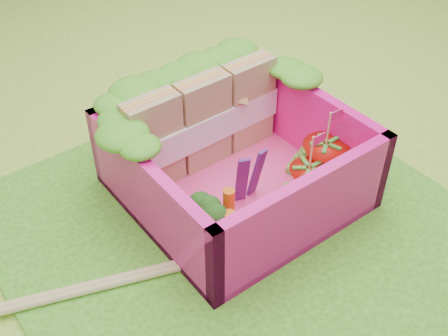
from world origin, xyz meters
TOP-DOWN VIEW (x-y plane):
  - ground at (0.00, 0.00)m, footprint 14.00×14.00m
  - placemat at (0.00, 0.00)m, footprint 2.60×2.60m
  - bento_floor at (0.18, 0.24)m, footprint 1.30×1.30m
  - bento_box at (0.18, 0.24)m, footprint 1.30×1.30m
  - lettuce_ruffle at (0.18, 0.69)m, footprint 1.43×0.76m
  - sandwich_stack at (0.19, 0.58)m, footprint 1.13×0.20m
  - broccoli at (-0.27, -0.02)m, footprint 0.35×0.35m
  - carrot_sticks at (-0.11, -0.07)m, footprint 0.17×0.20m
  - purple_wedges at (0.17, 0.09)m, footprint 0.19×0.05m
  - strawberry_left at (0.46, -0.12)m, footprint 0.24×0.24m
  - strawberry_right at (0.66, -0.05)m, footprint 0.29×0.29m
  - snap_peas at (0.58, 0.00)m, footprint 0.58×0.55m
  - chopsticks at (-0.91, 0.09)m, footprint 2.12×0.77m

SIDE VIEW (x-z plane):
  - ground at x=0.00m, z-range 0.00..0.00m
  - placemat at x=0.00m, z-range 0.00..0.03m
  - chopsticks at x=-0.91m, z-range 0.03..0.08m
  - bento_floor at x=0.18m, z-range 0.03..0.08m
  - snap_peas at x=0.58m, z-range 0.08..0.13m
  - strawberry_left at x=0.46m, z-range -0.03..0.45m
  - carrot_sticks at x=-0.11m, z-range 0.08..0.35m
  - strawberry_right at x=0.66m, z-range -0.03..0.49m
  - broccoli at x=-0.27m, z-range 0.13..0.38m
  - purple_wedges at x=0.17m, z-range 0.08..0.46m
  - bento_box at x=0.18m, z-range 0.03..0.58m
  - sandwich_stack at x=0.19m, z-range 0.07..0.70m
  - lettuce_ruffle at x=0.18m, z-range 0.58..0.69m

